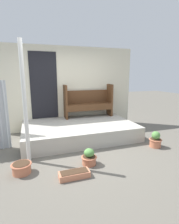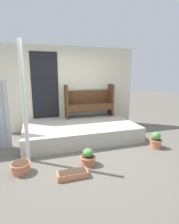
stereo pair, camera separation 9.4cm
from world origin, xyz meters
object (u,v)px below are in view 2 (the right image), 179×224
bench (89,101)px  flower_pot_right (156,141)px  support_post (24,104)px  flower_pot_left (21,167)px  flower_pot_middle (88,158)px  planter_box_rect (72,174)px

bench → flower_pot_right: size_ratio=3.92×
support_post → flower_pot_left: (-0.13, -0.43, -1.09)m
support_post → flower_pot_middle: (1.13, -0.52, -1.05)m
flower_pot_middle → planter_box_rect: size_ratio=0.61×
support_post → flower_pot_left: bearing=-106.4°
bench → planter_box_rect: (-1.13, -2.62, -0.85)m
support_post → bench: size_ratio=1.54×
bench → flower_pot_left: 3.07m
support_post → flower_pot_right: bearing=-4.5°
bench → planter_box_rect: size_ratio=2.90×
flower_pot_left → planter_box_rect: 0.97m
planter_box_rect → flower_pot_middle: bearing=41.8°
flower_pot_middle → flower_pot_right: 1.83m
flower_pot_middle → bench: bearing=72.0°
flower_pot_left → planter_box_rect: (0.86, -0.44, -0.05)m
support_post → flower_pot_left: support_post is taller
bench → flower_pot_middle: bench is taller
support_post → planter_box_rect: (0.74, -0.86, -1.14)m
flower_pot_left → flower_pot_middle: bearing=-4.1°
support_post → bench: 2.58m
flower_pot_middle → planter_box_rect: (-0.39, -0.35, -0.09)m
flower_pot_middle → planter_box_rect: flower_pot_middle is taller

